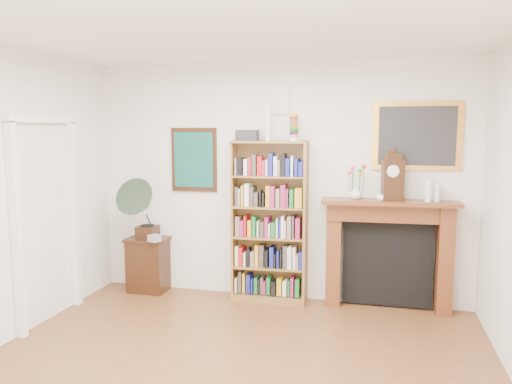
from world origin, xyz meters
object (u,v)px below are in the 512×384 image
fireplace (388,244)px  side_cabinet (148,265)px  teacup (381,197)px  bottle_right (437,192)px  gramophone (142,205)px  bookshelf (269,213)px  cd_stack (154,238)px  mantel_clock (393,178)px  flower_vase (356,193)px  bottle_left (428,191)px

fireplace → side_cabinet: bearing=179.1°
teacup → bottle_right: bottle_right is taller
gramophone → teacup: 2.82m
bookshelf → bottle_right: (1.84, 0.02, 0.29)m
teacup → gramophone: bearing=-178.7°
cd_stack → mantel_clock: mantel_clock is taller
mantel_clock → flower_vase: bearing=160.4°
side_cabinet → cd_stack: (0.17, -0.16, 0.38)m
fireplace → mantel_clock: bearing=-75.6°
bottle_left → fireplace: bearing=169.9°
fireplace → bottle_right: size_ratio=7.47×
cd_stack → flower_vase: 2.44m
flower_vase → bottle_right: bottle_right is taller
bookshelf → mantel_clock: bearing=-3.3°
bottle_right → flower_vase: bearing=179.9°
gramophone → bottle_right: (3.40, 0.13, 0.24)m
gramophone → mantel_clock: (2.93, 0.11, 0.39)m
teacup → bottle_right: 0.59m
side_cabinet → teacup: teacup is taller
flower_vase → mantel_clock: bearing=-3.8°
side_cabinet → gramophone: size_ratio=0.89×
fireplace → gramophone: gramophone is taller
teacup → side_cabinet: bearing=179.5°
fireplace → bookshelf: bearing=-179.9°
gramophone → mantel_clock: 2.96m
fireplace → teacup: (-0.10, -0.12, 0.54)m
fireplace → mantel_clock: 0.76m
bookshelf → bottle_left: bearing=-3.2°
fireplace → teacup: 0.56m
gramophone → bottle_right: bearing=2.8°
cd_stack → bottle_right: 3.28m
gramophone → cd_stack: (0.19, -0.07, -0.39)m
flower_vase → bottle_left: 0.77m
teacup → bottle_left: size_ratio=0.38×
teacup → flower_vase: bearing=165.0°
fireplace → flower_vase: flower_vase is taller
cd_stack → mantel_clock: (2.75, 0.18, 0.78)m
bottle_left → bottle_right: (0.09, 0.02, -0.02)m
gramophone → bottle_left: 3.32m
bookshelf → gramophone: bookshelf is taller
bookshelf → flower_vase: size_ratio=15.33×
teacup → bottle_right: size_ratio=0.46×
teacup → bottle_left: bottle_left is taller
bookshelf → mantel_clock: (1.38, -0.00, 0.44)m
gramophone → mantel_clock: bearing=2.7°
cd_stack → flower_vase: (2.36, 0.20, 0.60)m
side_cabinet → bottle_right: (3.39, 0.05, 1.01)m
cd_stack → bottle_left: size_ratio=0.50×
bookshelf → bottle_left: bookshelf is taller
side_cabinet → bottle_right: bearing=1.1°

